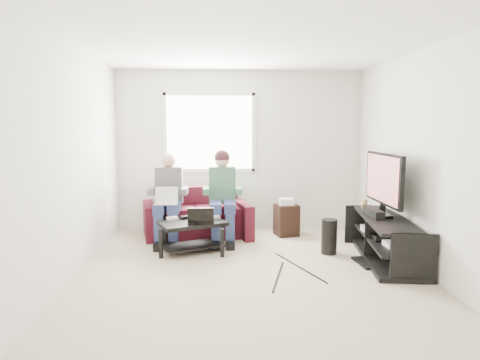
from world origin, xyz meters
name	(u,v)px	position (x,y,z in m)	size (l,w,h in m)	color
floor	(251,274)	(0.00, 0.00, 0.00)	(4.50, 4.50, 0.00)	#B9AE90
ceiling	(252,43)	(0.00, 0.00, 2.60)	(4.50, 4.50, 0.00)	white
wall_back	(240,151)	(0.00, 2.25, 1.30)	(4.50, 4.50, 0.00)	silver
wall_front	(283,194)	(0.00, -2.25, 1.30)	(4.50, 4.50, 0.00)	silver
wall_left	(70,163)	(-2.00, 0.00, 1.30)	(4.50, 4.50, 0.00)	silver
wall_right	(425,162)	(2.00, 0.00, 1.30)	(4.50, 4.50, 0.00)	silver
window	(210,133)	(-0.50, 2.23, 1.60)	(1.48, 0.04, 1.28)	white
sofa	(196,218)	(-0.71, 1.77, 0.29)	(1.75, 1.00, 0.75)	#431015
person_left	(168,194)	(-1.11, 1.52, 0.71)	(0.40, 0.71, 1.30)	navy
person_right	(222,190)	(-0.31, 1.53, 0.76)	(0.40, 0.71, 1.35)	navy
laptop_silver	(166,200)	(-1.11, 1.24, 0.67)	(0.32, 0.22, 0.24)	silver
coffee_table	(192,230)	(-0.72, 0.90, 0.31)	(0.99, 0.81, 0.43)	black
laptop_black	(201,214)	(-0.60, 0.82, 0.55)	(0.34, 0.24, 0.24)	black
controller_a	(172,218)	(-1.00, 1.02, 0.45)	(0.14, 0.09, 0.04)	silver
controller_b	(186,217)	(-0.82, 1.08, 0.45)	(0.14, 0.09, 0.04)	black
controller_c	(215,217)	(-0.42, 1.05, 0.45)	(0.14, 0.09, 0.04)	gray
tv_stand	(384,241)	(1.73, 0.41, 0.25)	(0.73, 1.74, 0.56)	black
tv	(384,181)	(1.73, 0.51, 1.02)	(0.12, 1.10, 0.81)	black
soundbar	(373,212)	(1.61, 0.51, 0.61)	(0.12, 0.50, 0.10)	black
drink_cup	(364,204)	(1.68, 1.04, 0.62)	(0.08, 0.08, 0.12)	#B0844B
console_white	(398,244)	(1.73, 0.01, 0.32)	(0.30, 0.22, 0.06)	silver
console_grey	(376,229)	(1.73, 0.71, 0.33)	(0.34, 0.26, 0.08)	gray
console_black	(386,236)	(1.73, 0.36, 0.33)	(0.38, 0.30, 0.07)	black
subwoofer	(329,237)	(1.11, 0.74, 0.23)	(0.21, 0.21, 0.47)	black
keyboard_floor	(364,263)	(1.43, 0.28, 0.01)	(0.16, 0.47, 0.03)	black
end_table	(286,219)	(0.70, 1.74, 0.26)	(0.33, 0.33, 0.59)	black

